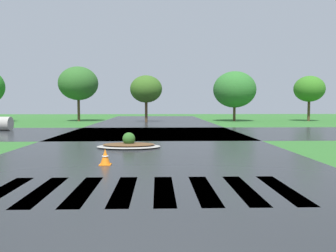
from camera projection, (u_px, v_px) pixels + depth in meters
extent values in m
cube|color=#232628|center=(150.00, 152.00, 13.97)|extent=(11.44, 80.00, 0.01)
cube|color=#232628|center=(153.00, 133.00, 23.23)|extent=(90.00, 10.29, 0.01)
cube|color=white|center=(2.00, 191.00, 7.81)|extent=(0.45, 2.82, 0.01)
cube|color=white|center=(43.00, 191.00, 7.84)|extent=(0.45, 2.82, 0.01)
cube|color=white|center=(83.00, 191.00, 7.86)|extent=(0.45, 2.82, 0.01)
cube|color=white|center=(124.00, 190.00, 7.89)|extent=(0.45, 2.82, 0.01)
cube|color=white|center=(164.00, 190.00, 7.92)|extent=(0.45, 2.82, 0.01)
cube|color=white|center=(204.00, 190.00, 7.94)|extent=(0.45, 2.82, 0.01)
cube|color=white|center=(243.00, 189.00, 7.97)|extent=(0.45, 2.82, 0.01)
cube|color=white|center=(283.00, 189.00, 8.00)|extent=(0.45, 2.82, 0.01)
ellipsoid|color=#9E9B93|center=(129.00, 146.00, 15.48)|extent=(2.79, 1.76, 0.12)
ellipsoid|color=brown|center=(129.00, 144.00, 15.47)|extent=(2.29, 1.44, 0.10)
sphere|color=#2D6023|center=(129.00, 139.00, 15.46)|extent=(0.56, 0.56, 0.56)
cylinder|color=#9E9B93|center=(2.00, 124.00, 25.14)|extent=(1.37, 1.08, 1.00)
cone|color=orange|center=(105.00, 157.00, 11.13)|extent=(0.33, 0.33, 0.52)
torus|color=white|center=(105.00, 156.00, 11.13)|extent=(0.21, 0.21, 0.04)
cube|color=orange|center=(105.00, 165.00, 11.15)|extent=(0.36, 0.36, 0.03)
cylinder|color=#4C3823|center=(79.00, 109.00, 38.28)|extent=(0.28, 0.28, 2.62)
ellipsoid|color=#2C5F25|center=(78.00, 83.00, 38.10)|extent=(4.27, 4.27, 3.63)
cylinder|color=#4C3823|center=(146.00, 111.00, 36.61)|extent=(0.28, 0.28, 2.28)
ellipsoid|color=#365E1F|center=(146.00, 89.00, 36.46)|extent=(3.31, 3.31, 2.82)
cylinder|color=#4C3823|center=(234.00, 113.00, 38.45)|extent=(0.28, 0.28, 1.83)
ellipsoid|color=#2D6B2A|center=(235.00, 89.00, 38.29)|extent=(4.64, 4.64, 3.94)
cylinder|color=#4C3823|center=(309.00, 110.00, 38.67)|extent=(0.28, 0.28, 2.38)
ellipsoid|color=#33711F|center=(309.00, 89.00, 38.52)|extent=(3.32, 3.32, 2.82)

